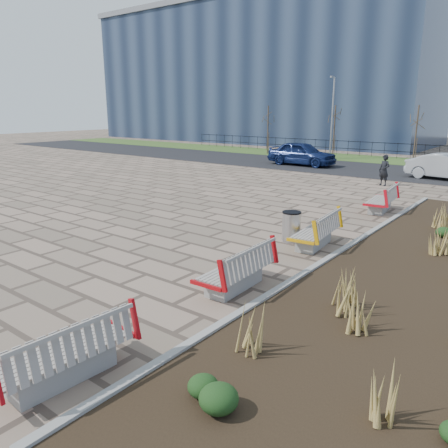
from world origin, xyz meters
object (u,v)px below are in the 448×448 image
Objects in this scene: bench_a at (61,349)px; bench_d at (380,199)px; bench_b at (235,267)px; litter_bin at (291,227)px; bench_c at (314,230)px; car_silver at (448,167)px; pedestrian at (384,170)px; car_blue at (302,153)px; lamp_west at (332,119)px.

bench_a and bench_d have the same top height.
litter_bin is (-0.77, 3.87, -0.06)m from bench_b.
car_silver reaches higher than bench_c.
car_silver is (2.16, 3.97, -0.07)m from pedestrian.
car_blue is (-8.99, 24.18, 0.32)m from bench_a.
car_silver is 10.99m from lamp_west.
bench_b reaches higher than litter_bin.
bench_b is at bearing -78.80° from litter_bin.
car_silver is at bearing 80.82° from pedestrian.
car_blue reaches higher than bench_a.
litter_bin is at bearing -103.98° from bench_d.
bench_b is 0.35× the size of lamp_west.
car_blue is (-8.99, 19.96, 0.32)m from bench_b.
bench_d is at bearing -53.49° from pedestrian.
car_blue is 1.11× the size of car_silver.
bench_d is 1.33× the size of pedestrian.
pedestrian is 0.37× the size of car_silver.
pedestrian is (-1.82, 19.49, 0.29)m from bench_a.
litter_bin is 22.42m from lamp_west.
bench_a is at bearing -65.32° from pedestrian.
bench_d is 9.87m from car_silver.
car_silver is at bearing -29.65° from lamp_west.
lamp_west reaches higher than bench_a.
lamp_west is (-8.23, 20.69, 2.60)m from litter_bin.
car_blue is at bearing 166.19° from pedestrian.
pedestrian reaches higher than bench_c.
bench_c is 2.36× the size of litter_bin.
bench_b is 0.50× the size of car_silver.
litter_bin is at bearing -65.38° from pedestrian.
bench_c is at bearing -150.05° from car_blue.
car_blue reaches higher than bench_b.
bench_a is 0.35× the size of lamp_west.
bench_a and bench_b have the same top height.
bench_c is 1.00× the size of bench_d.
car_silver reaches higher than bench_a.
bench_a is 2.36× the size of litter_bin.
pedestrian is (-1.05, 11.40, 0.34)m from litter_bin.
bench_c is 0.50× the size of car_silver.
pedestrian is at bearing 95.27° from litter_bin.
car_silver is (0.34, 15.42, 0.22)m from bench_c.
bench_d is 6.17m from pedestrian.
bench_b is 3.95m from litter_bin.
bench_c is 1.33× the size of pedestrian.
lamp_west is (-9.00, 28.78, 2.54)m from bench_a.
lamp_west is (-9.00, 24.56, 2.54)m from bench_b.
bench_a is at bearing -95.94° from bench_c.
bench_a is 8.04m from bench_c.
lamp_west reaches higher than litter_bin.
bench_d is 13.88m from car_blue.
pedestrian is 0.33× the size of car_blue.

